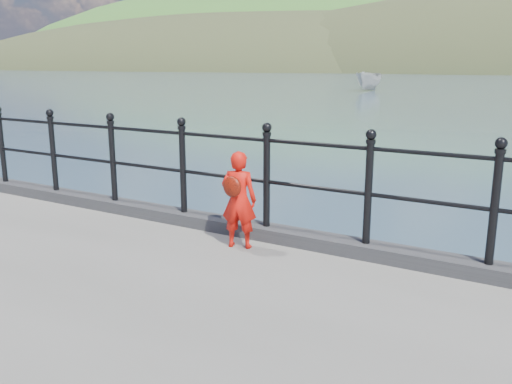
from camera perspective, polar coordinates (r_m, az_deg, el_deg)
The scene contains 5 objects.
ground at distance 7.11m, azimuth -2.62°, elevation -11.44°, with size 600.00×600.00×0.00m, color #2D4251.
kerb at distance 6.61m, azimuth -3.43°, elevation -3.42°, with size 60.00×0.30×0.15m, color #28282B.
railing at distance 6.43m, azimuth -3.53°, elevation 2.98°, with size 18.11×0.11×1.20m.
child at distance 5.88m, azimuth -1.85°, elevation -0.76°, with size 0.45×0.36×1.07m.
launch_white at distance 62.70m, azimuth 11.82°, elevation 11.34°, with size 2.08×5.52×2.13m, color beige.
Camera 1 is at (3.56, -5.38, 2.98)m, focal length 38.00 mm.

